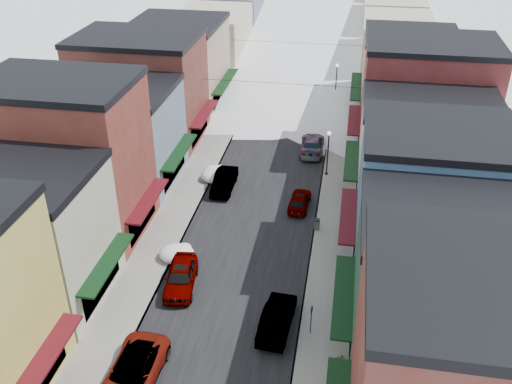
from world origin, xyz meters
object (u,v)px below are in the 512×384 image
at_px(car_white_suv, 133,373).
at_px(streetlamp_near, 328,147).
at_px(car_silver_sedan, 181,277).
at_px(car_green_sedan, 277,318).
at_px(car_dark_hatch, 224,181).
at_px(trash_can, 317,224).

height_order(car_white_suv, streetlamp_near, streetlamp_near).
distance_m(car_silver_sedan, car_green_sedan, 7.71).
bearing_deg(car_white_suv, streetlamp_near, 72.62).
bearing_deg(car_silver_sedan, car_dark_hatch, 82.67).
height_order(car_silver_sedan, car_green_sedan, car_silver_sedan).
height_order(trash_can, streetlamp_near, streetlamp_near).
height_order(car_white_suv, car_green_sedan, car_white_suv).
distance_m(car_dark_hatch, trash_can, 10.20).
xyz_separation_m(car_silver_sedan, car_green_sedan, (7.13, -2.92, -0.03)).
height_order(car_dark_hatch, trash_can, car_dark_hatch).
xyz_separation_m(car_white_suv, trash_can, (8.97, 17.23, -0.22)).
bearing_deg(car_green_sedan, streetlamp_near, -90.90).
relative_size(car_silver_sedan, car_dark_hatch, 1.02).
distance_m(car_silver_sedan, streetlamp_near, 20.14).
bearing_deg(streetlamp_near, car_white_suv, -108.96).
bearing_deg(car_dark_hatch, trash_can, -31.84).
xyz_separation_m(car_white_suv, car_silver_sedan, (0.24, 8.70, 0.02)).
relative_size(car_white_suv, car_dark_hatch, 1.22).
relative_size(car_white_suv, streetlamp_near, 1.35).
relative_size(car_dark_hatch, streetlamp_near, 1.11).
distance_m(car_white_suv, car_silver_sedan, 8.70).
relative_size(car_silver_sedan, car_green_sedan, 1.00).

